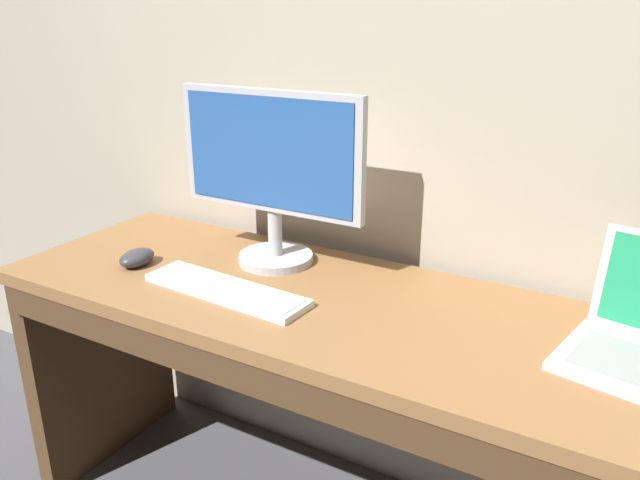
# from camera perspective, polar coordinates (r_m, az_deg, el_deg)

# --- Properties ---
(desk) EXTENTS (1.89, 0.56, 0.73)m
(desk) POSITION_cam_1_polar(r_m,az_deg,el_deg) (1.50, 4.50, -13.38)
(desk) COLOR olive
(desk) RESTS_ON ground
(external_monitor) EXTENTS (0.52, 0.20, 0.45)m
(external_monitor) POSITION_cam_1_polar(r_m,az_deg,el_deg) (1.58, -4.47, 6.21)
(external_monitor) COLOR #B7B7BC
(external_monitor) RESTS_ON desk
(wired_keyboard) EXTENTS (0.43, 0.14, 0.02)m
(wired_keyboard) POSITION_cam_1_polar(r_m,az_deg,el_deg) (1.50, -8.53, -4.47)
(wired_keyboard) COLOR white
(wired_keyboard) RESTS_ON desk
(computer_mouse) EXTENTS (0.07, 0.11, 0.04)m
(computer_mouse) POSITION_cam_1_polar(r_m,az_deg,el_deg) (1.70, -16.26, -1.54)
(computer_mouse) COLOR #38383D
(computer_mouse) RESTS_ON desk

